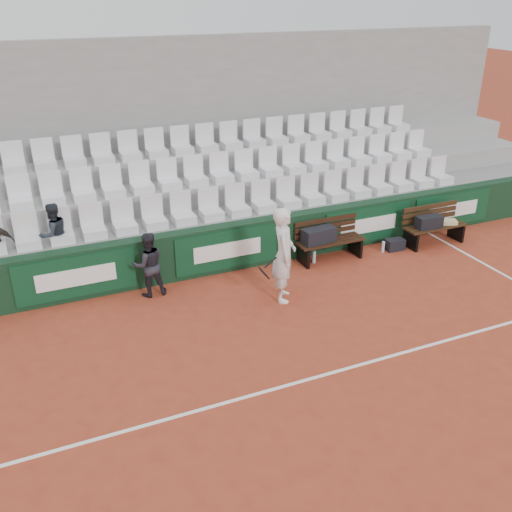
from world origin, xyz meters
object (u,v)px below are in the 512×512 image
Objects in this scene: sports_bag_right at (429,222)px; water_bottle_far at (383,247)px; sports_bag_ground at (395,244)px; spectator_c at (50,212)px; tennis_player at (284,255)px; ball_kid at (148,265)px; bench_left at (330,250)px; water_bottle_near at (314,257)px; sports_bag_left at (319,235)px; bench_right at (434,235)px.

water_bottle_far is (-1.11, 0.11, -0.46)m from sports_bag_right.
spectator_c reaches higher than sports_bag_ground.
tennis_player reaches higher than ball_kid.
bench_left is 1.23× the size of spectator_c.
water_bottle_near is 1.12× the size of water_bottle_far.
spectator_c reaches higher than sports_bag_left.
water_bottle_near is 1.69m from water_bottle_far.
sports_bag_ground is at bearing 146.26° from spectator_c.
sports_bag_left is 0.57× the size of ball_kid.
spectator_c reaches higher than water_bottle_near.
sports_bag_ground is at bearing -5.46° from sports_bag_left.
tennis_player is at bearing -140.39° from sports_bag_left.
tennis_player is at bearing -168.05° from bench_right.
water_bottle_near reaches higher than water_bottle_far.
sports_bag_left is 1.65m from water_bottle_far.
bench_right is at bearing 177.45° from ball_kid.
sports_bag_left is 2.64× the size of water_bottle_near.
spectator_c is (-7.10, 1.10, 1.48)m from sports_bag_ground.
water_bottle_far is at bearing 179.57° from sports_bag_ground.
ball_kid is at bearing 179.61° from water_bottle_near.
bench_right is 1.34m from water_bottle_far.
spectator_c is at bearing 169.95° from sports_bag_left.
bench_left reaches higher than sports_bag_ground.
sports_bag_left reaches higher than sports_bag_right.
ball_kid is at bearing 123.62° from spectator_c.
sports_bag_right is 2.39× the size of water_bottle_far.
sports_bag_ground is 3.52m from tennis_player.
bench_left is at bearing 173.85° from sports_bag_right.
bench_left is 3.60× the size of sports_bag_ground.
spectator_c is (-3.81, 2.09, 0.69)m from tennis_player.
ball_kid reaches higher than water_bottle_far.
bench_right reaches higher than water_bottle_far.
sports_bag_ground is (1.60, -0.15, -0.10)m from bench_left.
sports_bag_left is 2.69m from sports_bag_right.
sports_bag_left is at bearing 174.99° from bench_right.
sports_bag_right is at bearing -5.64° from water_bottle_far.
bench_left is at bearing 174.60° from sports_bag_ground.
sports_bag_left reaches higher than bench_left.
ball_kid reaches higher than sports_bag_right.
water_bottle_far is at bearing 177.77° from ball_kid.
tennis_player is at bearing 152.68° from ball_kid.
spectator_c is (-5.10, 0.97, 1.47)m from water_bottle_near.
water_bottle_far is at bearing 145.88° from spectator_c.
sports_bag_left is 0.60× the size of spectator_c.
sports_bag_left is at bearing 173.89° from sports_bag_right.
ball_kid is at bearing 179.82° from bench_left.
sports_bag_ground is at bearing -0.43° from water_bottle_far.
spectator_c is at bearing -31.96° from ball_kid.
spectator_c reaches higher than water_bottle_far.
water_bottle_far is (1.29, -0.15, -0.10)m from bench_left.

